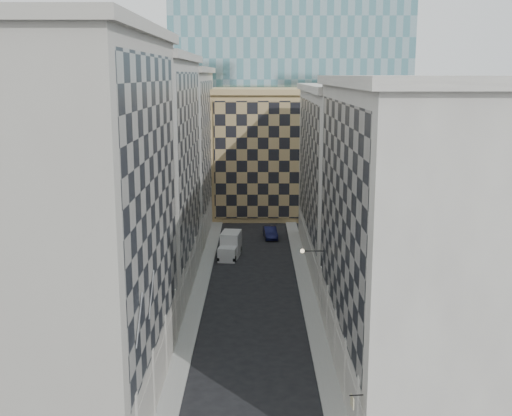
{
  "coord_description": "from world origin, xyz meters",
  "views": [
    {
      "loc": [
        0.32,
        -28.09,
        20.75
      ],
      "look_at": [
        0.3,
        14.2,
        11.94
      ],
      "focal_mm": 45.0,
      "sensor_mm": 36.0,
      "label": 1
    }
  ],
  "objects": [
    {
      "name": "box_truck",
      "position": [
        -2.73,
        43.77,
        1.22
      ],
      "size": [
        2.7,
        5.32,
        2.8
      ],
      "rotation": [
        0.0,
        0.0,
        -0.12
      ],
      "color": "silver",
      "rests_on": "ground"
    },
    {
      "name": "flagpoles_left",
      "position": [
        -5.9,
        6.0,
        8.0
      ],
      "size": [
        0.1,
        6.33,
        2.33
      ],
      "color": "gray",
      "rests_on": "ground"
    },
    {
      "name": "church_tower",
      "position": [
        0.0,
        82.0,
        26.95
      ],
      "size": [
        7.2,
        7.2,
        51.5
      ],
      "color": "#2F2924",
      "rests_on": "ground"
    },
    {
      "name": "shop_sign",
      "position": [
        5.42,
        3.0,
        3.84
      ],
      "size": [
        0.74,
        0.65,
        0.72
      ],
      "rotation": [
        0.0,
        0.0,
        0.09
      ],
      "color": "black",
      "rests_on": "ground"
    },
    {
      "name": "bldg_right_b",
      "position": [
        10.89,
        42.0,
        9.85
      ],
      "size": [
        10.8,
        28.8,
        19.7
      ],
      "color": "#AEA8A0",
      "rests_on": "ground"
    },
    {
      "name": "tan_block",
      "position": [
        2.0,
        67.9,
        9.44
      ],
      "size": [
        16.8,
        14.8,
        18.8
      ],
      "color": "tan",
      "rests_on": "ground"
    },
    {
      "name": "bldg_left_a",
      "position": [
        -10.88,
        11.0,
        11.82
      ],
      "size": [
        10.8,
        22.8,
        23.7
      ],
      "color": "#A09990",
      "rests_on": "ground"
    },
    {
      "name": "dark_car",
      "position": [
        2.12,
        52.43,
        0.74
      ],
      "size": [
        1.96,
        4.61,
        1.48
      ],
      "primitive_type": "imported",
      "rotation": [
        0.0,
        0.0,
        0.09
      ],
      "color": "black",
      "rests_on": "ground"
    },
    {
      "name": "sidewalk_west",
      "position": [
        -5.25,
        30.0,
        0.07
      ],
      "size": [
        1.5,
        100.0,
        0.15
      ],
      "primitive_type": "cube",
      "color": "gray",
      "rests_on": "ground"
    },
    {
      "name": "bldg_right_a",
      "position": [
        10.88,
        15.0,
        10.32
      ],
      "size": [
        10.8,
        26.8,
        20.7
      ],
      "color": "#AEA8A0",
      "rests_on": "ground"
    },
    {
      "name": "bldg_left_c",
      "position": [
        -10.88,
        55.0,
        10.83
      ],
      "size": [
        10.8,
        22.8,
        21.7
      ],
      "color": "#A09990",
      "rests_on": "ground"
    },
    {
      "name": "bldg_left_b",
      "position": [
        -10.88,
        33.0,
        11.32
      ],
      "size": [
        10.8,
        22.8,
        22.7
      ],
      "color": "gray",
      "rests_on": "ground"
    },
    {
      "name": "bracket_lamp",
      "position": [
        4.38,
        24.0,
        6.2
      ],
      "size": [
        1.98,
        0.36,
        0.36
      ],
      "color": "black",
      "rests_on": "ground"
    },
    {
      "name": "sidewalk_east",
      "position": [
        5.25,
        30.0,
        0.07
      ],
      "size": [
        1.5,
        100.0,
        0.15
      ],
      "primitive_type": "cube",
      "color": "gray",
      "rests_on": "ground"
    }
  ]
}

